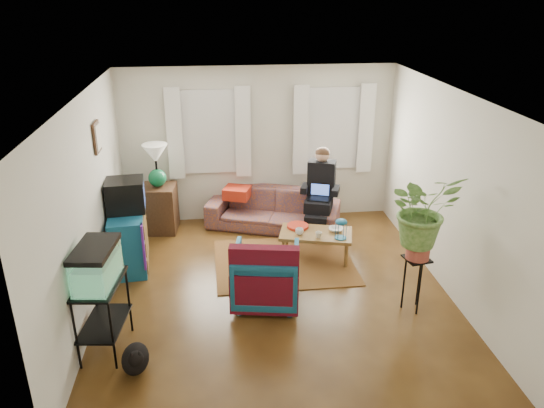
{
  "coord_description": "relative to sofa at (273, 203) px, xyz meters",
  "views": [
    {
      "loc": [
        -0.71,
        -5.99,
        3.77
      ],
      "look_at": [
        0.0,
        0.4,
        1.1
      ],
      "focal_mm": 35.0,
      "sensor_mm": 36.0,
      "label": 1
    }
  ],
  "objects": [
    {
      "name": "dresser",
      "position": [
        -2.19,
        -1.11,
        -0.0
      ],
      "size": [
        0.55,
        0.97,
        0.84
      ],
      "primitive_type": "cube",
      "rotation": [
        0.0,
        0.0,
        0.09
      ],
      "color": "#115268",
      "rests_on": "floor"
    },
    {
      "name": "black_cat",
      "position": [
        -1.84,
        -3.42,
        -0.24
      ],
      "size": [
        0.37,
        0.48,
        0.37
      ],
      "primitive_type": "ellipsoid",
      "rotation": [
        0.0,
        0.0,
        0.22
      ],
      "color": "black",
      "rests_on": "floor"
    },
    {
      "name": "wall_left",
      "position": [
        -2.45,
        -2.05,
        0.88
      ],
      "size": [
        0.01,
        5.0,
        2.6
      ],
      "primitive_type": "cube",
      "color": "silver",
      "rests_on": "floor"
    },
    {
      "name": "snack_tray",
      "position": [
        0.26,
        -0.98,
        0.03
      ],
      "size": [
        0.39,
        0.39,
        0.04
      ],
      "primitive_type": "cylinder",
      "rotation": [
        0.0,
        0.0,
        -0.25
      ],
      "color": "#B21414",
      "rests_on": "coffee_table"
    },
    {
      "name": "birdcage",
      "position": [
        0.8,
        -1.41,
        0.16
      ],
      "size": [
        0.21,
        0.21,
        0.3
      ],
      "primitive_type": null,
      "rotation": [
        0.0,
        0.0,
        -0.25
      ],
      "color": "#115B6B",
      "rests_on": "coffee_table"
    },
    {
      "name": "bowl",
      "position": [
        0.79,
        -1.17,
        0.03
      ],
      "size": [
        0.25,
        0.25,
        0.05
      ],
      "primitive_type": "imported",
      "rotation": [
        0.0,
        0.0,
        -0.25
      ],
      "color": "white",
      "rests_on": "coffee_table"
    },
    {
      "name": "wall_front",
      "position": [
        -0.2,
        -4.55,
        0.88
      ],
      "size": [
        4.5,
        0.01,
        2.6
      ],
      "primitive_type": "cube",
      "color": "silver",
      "rests_on": "floor"
    },
    {
      "name": "ceiling",
      "position": [
        -0.2,
        -2.05,
        2.18
      ],
      "size": [
        4.5,
        5.0,
        0.01
      ],
      "primitive_type": "cube",
      "color": "white",
      "rests_on": "wall_back"
    },
    {
      "name": "armchair",
      "position": [
        -0.35,
        -2.25,
        -0.01
      ],
      "size": [
        0.92,
        0.88,
        0.83
      ],
      "primitive_type": "imported",
      "rotation": [
        0.0,
        0.0,
        2.97
      ],
      "color": "#115A67",
      "rests_on": "floor"
    },
    {
      "name": "side_table",
      "position": [
        -1.85,
        0.07,
        -0.03
      ],
      "size": [
        0.58,
        0.58,
        0.77
      ],
      "primitive_type": "cube",
      "rotation": [
        0.0,
        0.0,
        -0.09
      ],
      "color": "#3E2617",
      "rests_on": "floor"
    },
    {
      "name": "wall_right",
      "position": [
        2.05,
        -2.05,
        0.88
      ],
      "size": [
        0.01,
        5.0,
        2.6
      ],
      "primitive_type": "cube",
      "color": "silver",
      "rests_on": "floor"
    },
    {
      "name": "cup_b",
      "position": [
        0.5,
        -1.36,
        0.05
      ],
      "size": [
        0.11,
        0.11,
        0.09
      ],
      "primitive_type": "imported",
      "rotation": [
        0.0,
        0.0,
        -0.25
      ],
      "color": "beige",
      "rests_on": "coffee_table"
    },
    {
      "name": "potted_plant",
      "position": [
        1.45,
        -2.62,
        0.8
      ],
      "size": [
        0.94,
        0.85,
        0.91
      ],
      "primitive_type": "imported",
      "rotation": [
        0.0,
        0.0,
        0.19
      ],
      "color": "#599947",
      "rests_on": "plant_stand"
    },
    {
      "name": "curtains_right",
      "position": [
        1.05,
        0.35,
        1.13
      ],
      "size": [
        1.36,
        0.06,
        1.5
      ],
      "primitive_type": "cube",
      "color": "white",
      "rests_on": "wall_back"
    },
    {
      "name": "seated_person",
      "position": [
        0.73,
        -0.26,
        0.22
      ],
      "size": [
        0.72,
        0.8,
        1.28
      ],
      "primitive_type": null,
      "rotation": [
        0.0,
        0.0,
        -0.34
      ],
      "color": "black",
      "rests_on": "sofa"
    },
    {
      "name": "area_rug",
      "position": [
        0.02,
        -1.26,
        -0.41
      ],
      "size": [
        2.02,
        1.63,
        0.01
      ],
      "primitive_type": "cube",
      "rotation": [
        0.0,
        0.0,
        0.02
      ],
      "color": "brown",
      "rests_on": "floor"
    },
    {
      "name": "serape_throw",
      "position": [
        -0.4,
        -2.56,
        0.17
      ],
      "size": [
        0.85,
        0.33,
        0.68
      ],
      "primitive_type": "cube",
      "rotation": [
        0.0,
        0.0,
        -0.17
      ],
      "color": "#9E0A0A",
      "rests_on": "armchair"
    },
    {
      "name": "floor",
      "position": [
        -0.2,
        -2.05,
        -0.42
      ],
      "size": [
        4.5,
        5.0,
        0.01
      ],
      "primitive_type": "cube",
      "color": "#4F2B14",
      "rests_on": "ground"
    },
    {
      "name": "sofa",
      "position": [
        0.0,
        0.0,
        0.0
      ],
      "size": [
        2.3,
        1.51,
        0.84
      ],
      "primitive_type": "imported",
      "rotation": [
        0.0,
        0.0,
        -0.34
      ],
      "color": "brown",
      "rests_on": "floor"
    },
    {
      "name": "cup_a",
      "position": [
        0.24,
        -1.22,
        0.05
      ],
      "size": [
        0.14,
        0.14,
        0.09
      ],
      "primitive_type": "imported",
      "rotation": [
        0.0,
        0.0,
        -0.25
      ],
      "color": "white",
      "rests_on": "coffee_table"
    },
    {
      "name": "coffee_table",
      "position": [
        0.49,
        -1.19,
        -0.21
      ],
      "size": [
        1.14,
        0.8,
        0.43
      ],
      "primitive_type": "cube",
      "rotation": [
        0.0,
        0.0,
        -0.25
      ],
      "color": "brown",
      "rests_on": "floor"
    },
    {
      "name": "aquarium",
      "position": [
        -2.2,
        -3.01,
        0.65
      ],
      "size": [
        0.46,
        0.73,
        0.44
      ],
      "primitive_type": "cube",
      "rotation": [
        0.0,
        0.0,
        -0.12
      ],
      "color": "#7FD899",
      "rests_on": "aquarium_stand"
    },
    {
      "name": "wall_back",
      "position": [
        -0.2,
        0.45,
        0.88
      ],
      "size": [
        4.5,
        0.01,
        2.6
      ],
      "primitive_type": "cube",
      "color": "silver",
      "rests_on": "floor"
    },
    {
      "name": "plant_stand",
      "position": [
        1.45,
        -2.62,
        -0.06
      ],
      "size": [
        0.36,
        0.36,
        0.72
      ],
      "primitive_type": "cube",
      "rotation": [
        0.0,
        0.0,
        0.19
      ],
      "color": "black",
      "rests_on": "floor"
    },
    {
      "name": "picture_frame",
      "position": [
        -2.42,
        -1.2,
        1.53
      ],
      "size": [
        0.04,
        0.32,
        0.4
      ],
      "primitive_type": "cube",
      "color": "#3D2616",
      "rests_on": "wall_left"
    },
    {
      "name": "aquarium_stand",
      "position": [
        -2.2,
        -3.01,
        0.0
      ],
      "size": [
        0.51,
        0.8,
        0.84
      ],
      "primitive_type": "cube",
      "rotation": [
        0.0,
        0.0,
        -0.12
      ],
      "color": "black",
      "rests_on": "floor"
    },
    {
      "name": "window_right",
      "position": [
        1.05,
        0.43,
        1.13
      ],
      "size": [
        1.08,
        0.04,
        1.38
      ],
      "primitive_type": "cube",
      "color": "white",
      "rests_on": "wall_back"
    },
    {
      "name": "crt_tv",
      "position": [
        -2.18,
        -1.02,
        0.64
      ],
      "size": [
        0.55,
        0.51,
        0.45
      ],
      "primitive_type": "cube",
      "rotation": [
        0.0,
        0.0,
        0.09
      ],
      "color": "black",
      "rests_on": "dresser"
    },
    {
      "name": "curtains_left",
      "position": [
        -1.0,
        0.35,
        1.13
      ],
      "size": [
        1.36,
        0.06,
        1.5
      ],
      "primitive_type": "cube",
      "color": "white",
      "rests_on": "wall_back"
    },
    {
      "name": "table_lamp",
      "position": [
        -1.85,
        0.07,
        0.69
      ],
      "size": [
        0.43,
        0.43,
        0.71
      ],
      "primitive_type": null,
      "rotation": [
        0.0,
        0.0,
        -0.09
      ],
      "color": "white",
      "rests_on": "side_table"
    },
    {
      "name": "window_left",
      "position": [
        -1.0,
        0.43,
        1.13
      ],
      "size": [
        1.08,
        0.04,
        1.38
      ],
      "primitive_type": "cube",
      "color": "white",
      "rests_on": "wall_back"
    }
  ]
}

